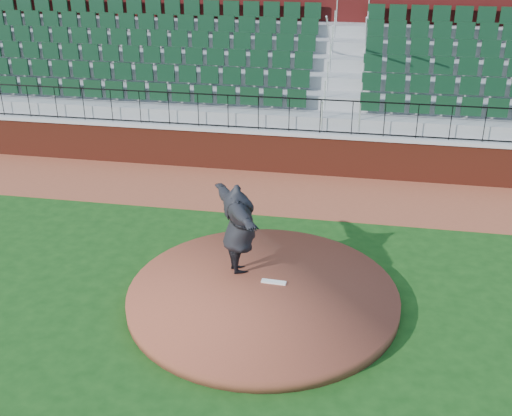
# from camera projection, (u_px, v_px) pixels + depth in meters

# --- Properties ---
(ground) EXTENTS (90.00, 90.00, 0.00)m
(ground) POSITION_uv_depth(u_px,v_px,m) (243.00, 295.00, 12.97)
(ground) COLOR #143F12
(ground) RESTS_ON ground
(warning_track) EXTENTS (34.00, 3.20, 0.01)m
(warning_track) POSITION_uv_depth(u_px,v_px,m) (280.00, 192.00, 17.78)
(warning_track) COLOR brown
(warning_track) RESTS_ON ground
(field_wall) EXTENTS (34.00, 0.35, 1.20)m
(field_wall) POSITION_uv_depth(u_px,v_px,m) (288.00, 153.00, 18.96)
(field_wall) COLOR maroon
(field_wall) RESTS_ON ground
(wall_cap) EXTENTS (34.00, 0.45, 0.10)m
(wall_cap) POSITION_uv_depth(u_px,v_px,m) (289.00, 133.00, 18.68)
(wall_cap) COLOR #B7B7B7
(wall_cap) RESTS_ON field_wall
(wall_railing) EXTENTS (34.00, 0.05, 1.00)m
(wall_railing) POSITION_uv_depth(u_px,v_px,m) (289.00, 115.00, 18.45)
(wall_railing) COLOR black
(wall_railing) RESTS_ON wall_cap
(seating_stands) EXTENTS (34.00, 5.10, 4.60)m
(seating_stands) POSITION_uv_depth(u_px,v_px,m) (300.00, 77.00, 20.66)
(seating_stands) COLOR gray
(seating_stands) RESTS_ON ground
(concourse_wall) EXTENTS (34.00, 0.50, 5.50)m
(concourse_wall) POSITION_uv_depth(u_px,v_px,m) (309.00, 47.00, 22.97)
(concourse_wall) COLOR maroon
(concourse_wall) RESTS_ON ground
(pitchers_mound) EXTENTS (5.48, 5.48, 0.25)m
(pitchers_mound) POSITION_uv_depth(u_px,v_px,m) (263.00, 296.00, 12.71)
(pitchers_mound) COLOR brown
(pitchers_mound) RESTS_ON ground
(pitching_rubber) EXTENTS (0.52, 0.16, 0.03)m
(pitching_rubber) POSITION_uv_depth(u_px,v_px,m) (274.00, 282.00, 12.93)
(pitching_rubber) COLOR white
(pitching_rubber) RESTS_ON pitchers_mound
(pitcher) EXTENTS (1.79, 2.48, 2.00)m
(pitcher) POSITION_uv_depth(u_px,v_px,m) (239.00, 229.00, 12.95)
(pitcher) COLOR black
(pitcher) RESTS_ON pitchers_mound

